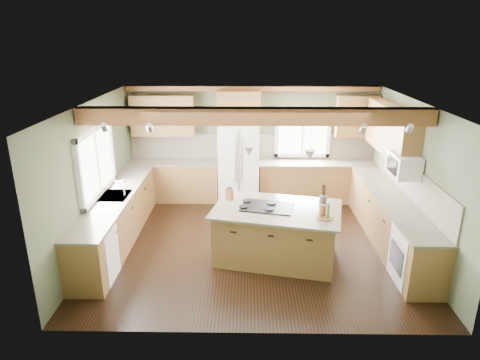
{
  "coord_description": "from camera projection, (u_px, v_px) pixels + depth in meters",
  "views": [
    {
      "loc": [
        -0.12,
        -7.11,
        3.71
      ],
      "look_at": [
        -0.24,
        0.3,
        1.14
      ],
      "focal_mm": 32.0,
      "sensor_mm": 36.0,
      "label": 1
    }
  ],
  "objects": [
    {
      "name": "upper_cab_back_corner",
      "position": [
        356.0,
        116.0,
        9.45
      ],
      "size": [
        0.9,
        0.35,
        0.9
      ],
      "primitive_type": "cube",
      "color": "brown",
      "rests_on": "wall_back"
    },
    {
      "name": "pendant_right",
      "position": [
        310.0,
        155.0,
        6.72
      ],
      "size": [
        0.18,
        0.18,
        0.16
      ],
      "primitive_type": "cone",
      "rotation": [
        3.14,
        0.0,
        0.0
      ],
      "color": "#B2B2B7",
      "rests_on": "ceiling"
    },
    {
      "name": "island_top",
      "position": [
        277.0,
        209.0,
        7.15
      ],
      "size": [
        2.33,
        1.75,
        0.04
      ],
      "primitive_type": "cube",
      "rotation": [
        0.0,
        0.0,
        -0.22
      ],
      "color": "#4A4336",
      "rests_on": "island"
    },
    {
      "name": "soffit_trim",
      "position": [
        253.0,
        88.0,
        9.36
      ],
      "size": [
        5.55,
        0.2,
        0.1
      ],
      "primitive_type": "cube",
      "color": "brown",
      "rests_on": "ceiling"
    },
    {
      "name": "upper_cab_over_fridge",
      "position": [
        239.0,
        107.0,
        9.42
      ],
      "size": [
        0.96,
        0.35,
        0.7
      ],
      "primitive_type": "cube",
      "color": "brown",
      "rests_on": "wall_back"
    },
    {
      "name": "faucet",
      "position": [
        124.0,
        189.0,
        7.66
      ],
      "size": [
        0.02,
        0.02,
        0.28
      ],
      "primitive_type": "cylinder",
      "color": "#B2B2B7",
      "rests_on": "sink"
    },
    {
      "name": "base_cab_left",
      "position": [
        117.0,
        220.0,
        7.87
      ],
      "size": [
        0.6,
        3.7,
        0.88
      ],
      "primitive_type": "cube",
      "color": "brown",
      "rests_on": "floor"
    },
    {
      "name": "backsplash_right",
      "position": [
        411.0,
        182.0,
        7.53
      ],
      "size": [
        0.03,
        3.7,
        0.58
      ],
      "primitive_type": "cube",
      "color": "brown",
      "rests_on": "wall_right"
    },
    {
      "name": "sink",
      "position": [
        115.0,
        196.0,
        7.71
      ],
      "size": [
        0.5,
        0.65,
        0.03
      ],
      "primitive_type": "cube",
      "color": "#262628",
      "rests_on": "counter_left"
    },
    {
      "name": "dishwasher",
      "position": [
        94.0,
        255.0,
        6.64
      ],
      "size": [
        0.6,
        0.6,
        0.84
      ],
      "primitive_type": "cube",
      "color": "white",
      "rests_on": "floor"
    },
    {
      "name": "knife_block",
      "position": [
        229.0,
        194.0,
        7.48
      ],
      "size": [
        0.14,
        0.13,
        0.19
      ],
      "primitive_type": "cube",
      "rotation": [
        0.0,
        0.0,
        -0.44
      ],
      "color": "brown",
      "rests_on": "island_top"
    },
    {
      "name": "microwave",
      "position": [
        404.0,
        165.0,
        7.33
      ],
      "size": [
        0.4,
        0.7,
        0.38
      ],
      "primitive_type": "cube",
      "color": "white",
      "rests_on": "wall_right"
    },
    {
      "name": "wall_back",
      "position": [
        252.0,
        142.0,
        9.86
      ],
      "size": [
        5.6,
        0.0,
        5.6
      ],
      "primitive_type": "plane",
      "rotation": [
        1.57,
        0.0,
        0.0
      ],
      "color": "#4B563D",
      "rests_on": "ground"
    },
    {
      "name": "upper_cab_right",
      "position": [
        392.0,
        130.0,
        8.1
      ],
      "size": [
        0.35,
        2.2,
        0.9
      ],
      "primitive_type": "cube",
      "color": "brown",
      "rests_on": "wall_right"
    },
    {
      "name": "island",
      "position": [
        276.0,
        234.0,
        7.3
      ],
      "size": [
        2.18,
        1.59,
        0.88
      ],
      "primitive_type": "cube",
      "rotation": [
        0.0,
        0.0,
        -0.22
      ],
      "color": "brown",
      "rests_on": "floor"
    },
    {
      "name": "wall_left",
      "position": [
        95.0,
        176.0,
        7.54
      ],
      "size": [
        0.0,
        5.0,
        5.0
      ],
      "primitive_type": "plane",
      "rotation": [
        1.57,
        0.0,
        1.57
      ],
      "color": "#4B563D",
      "rests_on": "ground"
    },
    {
      "name": "counter_right",
      "position": [
        393.0,
        198.0,
        7.64
      ],
      "size": [
        0.64,
        3.74,
        0.04
      ],
      "primitive_type": "cube",
      "color": "#4A4336",
      "rests_on": "base_cab_right"
    },
    {
      "name": "upper_cab_back_left",
      "position": [
        163.0,
        115.0,
        9.51
      ],
      "size": [
        1.4,
        0.35,
        0.9
      ],
      "primitive_type": "cube",
      "color": "brown",
      "rests_on": "wall_back"
    },
    {
      "name": "utensil_crock",
      "position": [
        323.0,
        200.0,
        7.25
      ],
      "size": [
        0.13,
        0.13,
        0.17
      ],
      "primitive_type": "cylinder",
      "rotation": [
        0.0,
        0.0,
        0.09
      ],
      "color": "#37312C",
      "rests_on": "island_top"
    },
    {
      "name": "counter_back_left",
      "position": [
        174.0,
        162.0,
        9.74
      ],
      "size": [
        2.06,
        0.64,
        0.04
      ],
      "primitive_type": "cube",
      "color": "#4A4336",
      "rests_on": "base_cab_back_left"
    },
    {
      "name": "cooktop",
      "position": [
        267.0,
        207.0,
        7.17
      ],
      "size": [
        0.95,
        0.74,
        0.02
      ],
      "primitive_type": "cube",
      "rotation": [
        0.0,
        0.0,
        -0.22
      ],
      "color": "black",
      "rests_on": "island_top"
    },
    {
      "name": "counter_back_right",
      "position": [
        318.0,
        163.0,
        9.69
      ],
      "size": [
        2.66,
        0.64,
        0.04
      ],
      "primitive_type": "cube",
      "color": "#4A4336",
      "rests_on": "base_cab_back_right"
    },
    {
      "name": "base_cab_right",
      "position": [
        390.0,
        221.0,
        7.79
      ],
      "size": [
        0.6,
        3.7,
        0.88
      ],
      "primitive_type": "cube",
      "color": "brown",
      "rests_on": "floor"
    },
    {
      "name": "oven",
      "position": [
        416.0,
        257.0,
        6.57
      ],
      "size": [
        0.6,
        0.72,
        0.84
      ],
      "primitive_type": "cube",
      "color": "white",
      "rests_on": "floor"
    },
    {
      "name": "backsplash_back",
      "position": [
        252.0,
        146.0,
        9.88
      ],
      "size": [
        5.58,
        0.03,
        0.58
      ],
      "primitive_type": "cube",
      "color": "brown",
      "rests_on": "wall_back"
    },
    {
      "name": "window_left",
      "position": [
        96.0,
        162.0,
        7.51
      ],
      "size": [
        0.04,
        1.6,
        1.05
      ],
      "primitive_type": "cube",
      "color": "white",
      "rests_on": "wall_left"
    },
    {
      "name": "window_back",
      "position": [
        303.0,
        132.0,
        9.74
      ],
      "size": [
        1.1,
        0.04,
        1.0
      ],
      "primitive_type": "cube",
      "color": "white",
      "rests_on": "wall_back"
    },
    {
      "name": "pendant_left",
      "position": [
        249.0,
        151.0,
        6.93
      ],
      "size": [
        0.18,
        0.18,
        0.16
      ],
      "primitive_type": "cone",
      "rotation": [
        3.14,
        0.0,
        0.0
      ],
      "color": "#B2B2B7",
      "rests_on": "ceiling"
    },
    {
      "name": "counter_left",
      "position": [
        115.0,
        196.0,
        7.72
      ],
      "size": [
        0.64,
        3.74,
        0.04
      ],
      "primitive_type": "cube",
      "color": "#4A4336",
      "rests_on": "base_cab_left"
    },
    {
      "name": "refrigerator",
      "position": [
        239.0,
        164.0,
        9.64
      ],
      "size": [
        0.9,
        0.74,
        1.8
      ],
      "primitive_type": "cube",
      "color": "silver",
      "rests_on": "floor"
    },
    {
      "name": "base_cab_back_left",
      "position": [
        175.0,
        181.0,
        9.89
      ],
      "size": [
        2.02,
        0.6,
        0.88
      ],
      "primitive_type": "cube",
      "color": "brown",
      "rests_on": "floor"
    },
    {
      "name": "ceiling",
      "position": [
        254.0,
        103.0,
        7.07
      ],
      "size": [
        5.6,
        5.6,
        0.0
      ],
      "primitive_type": "plane",
      "rotation": [
        3.14,
        0.0,
        0.0
      ],
      "color": "silver",
      "rests_on": "wall_back"
    },
    {
      "name": "wall_right",
      "position": [
        414.0,
        178.0,
        7.46
      ],
      "size": [
        0.0,
        5.0,
        5.0
      ],
      "primitive_type": "plane",
      "rotation": [
        1.57,
        0.0,
        -1.57
      ],
      "color": "#4B563D",
      "rests_on": "ground"
    },
    {
      "name": "base_cab_back_right",
      "position": [
        316.0,
        182.0,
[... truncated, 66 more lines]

